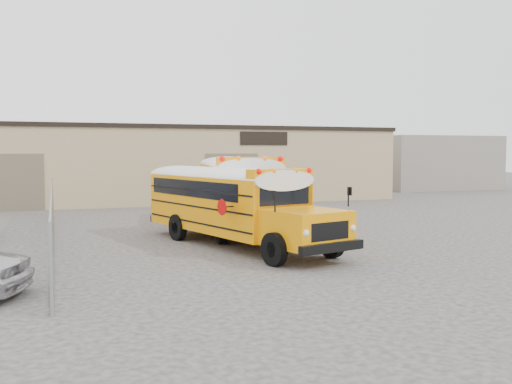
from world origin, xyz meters
name	(u,v)px	position (x,y,z in m)	size (l,w,h in m)	color
ground	(251,248)	(0.00, 0.00, 0.00)	(120.00, 120.00, 0.00)	#302D2C
warehouse	(150,163)	(0.00, 19.99, 2.37)	(30.20, 10.20, 4.67)	tan
chainlink_fence	(52,217)	(-6.00, 3.00, 0.90)	(0.07, 18.07, 1.81)	gray
distant_building_right	(425,162)	(24.00, 24.00, 2.20)	(10.00, 8.00, 4.40)	gray
school_bus_left	(160,190)	(-1.85, 6.13, 1.52)	(4.54, 9.21, 2.62)	orange
school_bus_right	(221,179)	(2.20, 11.06, 1.70)	(4.05, 10.32, 2.94)	orange
tarp_bundle	(288,224)	(1.24, -0.11, 0.74)	(1.06, 1.06, 1.45)	black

